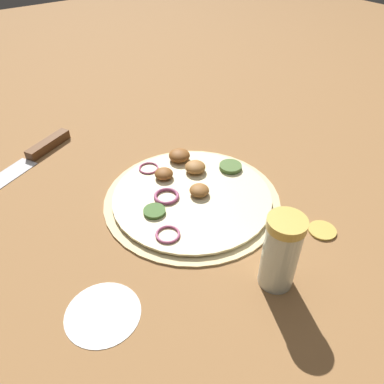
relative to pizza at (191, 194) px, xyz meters
name	(u,v)px	position (x,y,z in m)	size (l,w,h in m)	color
ground_plane	(192,200)	(0.00, 0.01, -0.01)	(3.00, 3.00, 0.00)	olive
pizza	(191,194)	(0.00, 0.00, 0.00)	(0.29, 0.29, 0.03)	beige
knife	(28,159)	(0.18, -0.27, 0.00)	(0.29, 0.16, 0.02)	silver
spice_jar	(281,252)	(0.01, 0.20, 0.05)	(0.05, 0.05, 0.11)	silver
loose_cap	(323,230)	(-0.11, 0.18, 0.00)	(0.04, 0.04, 0.01)	gold
flour_patch	(103,314)	(0.22, 0.11, -0.01)	(0.09, 0.09, 0.00)	white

